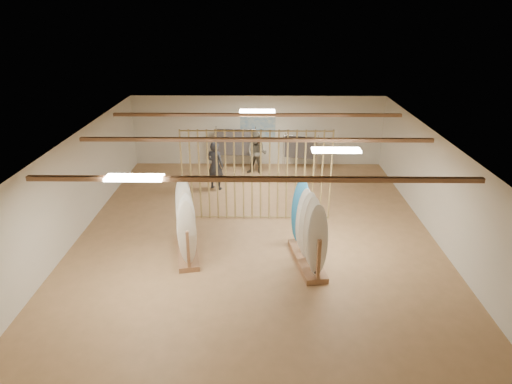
{
  "coord_description": "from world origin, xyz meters",
  "views": [
    {
      "loc": [
        0.14,
        -11.86,
        6.06
      ],
      "look_at": [
        0.0,
        0.0,
        1.2
      ],
      "focal_mm": 32.0,
      "sensor_mm": 36.0,
      "label": 1
    }
  ],
  "objects_px": {
    "shopper_a": "(215,162)",
    "clothing_rack_a": "(235,142)",
    "rack_left": "(186,232)",
    "rack_right": "(308,239)",
    "clothing_rack_b": "(301,147)",
    "shopper_b": "(257,151)"
  },
  "relations": [
    {
      "from": "rack_right",
      "to": "clothing_rack_a",
      "type": "relative_size",
      "value": 1.27
    },
    {
      "from": "shopper_a",
      "to": "rack_right",
      "type": "bearing_deg",
      "value": 142.07
    },
    {
      "from": "clothing_rack_a",
      "to": "clothing_rack_b",
      "type": "relative_size",
      "value": 1.2
    },
    {
      "from": "clothing_rack_a",
      "to": "clothing_rack_b",
      "type": "height_order",
      "value": "clothing_rack_a"
    },
    {
      "from": "rack_right",
      "to": "shopper_b",
      "type": "relative_size",
      "value": 1.13
    },
    {
      "from": "rack_left",
      "to": "clothing_rack_a",
      "type": "distance_m",
      "value": 6.84
    },
    {
      "from": "rack_right",
      "to": "shopper_b",
      "type": "bearing_deg",
      "value": 92.36
    },
    {
      "from": "rack_right",
      "to": "shopper_b",
      "type": "distance_m",
      "value": 6.73
    },
    {
      "from": "clothing_rack_a",
      "to": "rack_right",
      "type": "bearing_deg",
      "value": -70.12
    },
    {
      "from": "rack_left",
      "to": "shopper_a",
      "type": "bearing_deg",
      "value": 74.53
    },
    {
      "from": "clothing_rack_a",
      "to": "shopper_b",
      "type": "bearing_deg",
      "value": -32.96
    },
    {
      "from": "rack_left",
      "to": "rack_right",
      "type": "xyz_separation_m",
      "value": [
        3.11,
        -0.43,
        0.04
      ]
    },
    {
      "from": "rack_right",
      "to": "rack_left",
      "type": "bearing_deg",
      "value": 162.84
    },
    {
      "from": "clothing_rack_b",
      "to": "rack_right",
      "type": "bearing_deg",
      "value": -79.01
    },
    {
      "from": "rack_left",
      "to": "clothing_rack_b",
      "type": "xyz_separation_m",
      "value": [
        3.47,
        6.72,
        0.28
      ]
    },
    {
      "from": "rack_left",
      "to": "rack_right",
      "type": "bearing_deg",
      "value": -19.4
    },
    {
      "from": "rack_right",
      "to": "shopper_a",
      "type": "bearing_deg",
      "value": 109.71
    },
    {
      "from": "rack_left",
      "to": "shopper_b",
      "type": "relative_size",
      "value": 1.07
    },
    {
      "from": "shopper_a",
      "to": "clothing_rack_a",
      "type": "bearing_deg",
      "value": -82.12
    },
    {
      "from": "clothing_rack_b",
      "to": "shopper_b",
      "type": "height_order",
      "value": "shopper_b"
    },
    {
      "from": "rack_right",
      "to": "shopper_a",
      "type": "distance_m",
      "value": 5.76
    },
    {
      "from": "rack_right",
      "to": "clothing_rack_a",
      "type": "distance_m",
      "value": 7.54
    }
  ]
}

